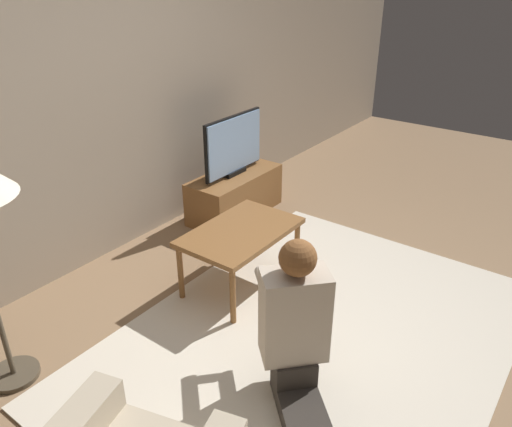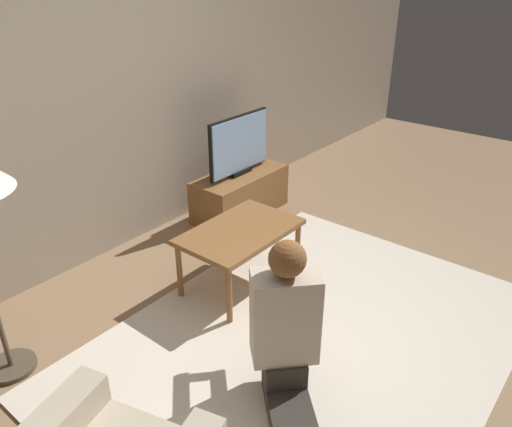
{
  "view_description": "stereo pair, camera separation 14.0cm",
  "coord_description": "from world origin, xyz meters",
  "views": [
    {
      "loc": [
        -2.18,
        -1.16,
        2.12
      ],
      "look_at": [
        0.34,
        0.7,
        0.55
      ],
      "focal_mm": 35.0,
      "sensor_mm": 36.0,
      "label": 1
    },
    {
      "loc": [
        -2.1,
        -1.27,
        2.12
      ],
      "look_at": [
        0.34,
        0.7,
        0.55
      ],
      "focal_mm": 35.0,
      "sensor_mm": 36.0,
      "label": 2
    }
  ],
  "objects": [
    {
      "name": "wall_back",
      "position": [
        0.0,
        1.93,
        1.3
      ],
      "size": [
        10.0,
        0.06,
        2.6
      ],
      "color": "tan",
      "rests_on": "ground_plane"
    },
    {
      "name": "tv_stand",
      "position": [
        1.1,
        1.51,
        0.2
      ],
      "size": [
        0.94,
        0.42,
        0.4
      ],
      "color": "brown",
      "rests_on": "ground_plane"
    },
    {
      "name": "ground_plane",
      "position": [
        0.0,
        0.0,
        0.0
      ],
      "size": [
        10.0,
        10.0,
        0.0
      ],
      "primitive_type": "plane",
      "color": "#896B4C"
    },
    {
      "name": "person_kneeling",
      "position": [
        -0.44,
        -0.12,
        0.48
      ],
      "size": [
        0.72,
        0.74,
        0.95
      ],
      "rotation": [
        0.0,
        0.0,
        2.38
      ],
      "color": "#332D28",
      "rests_on": "rug"
    },
    {
      "name": "rug",
      "position": [
        0.0,
        0.0,
        0.01
      ],
      "size": [
        2.92,
        2.11,
        0.02
      ],
      "color": "beige",
      "rests_on": "ground_plane"
    },
    {
      "name": "coffee_table",
      "position": [
        0.21,
        0.74,
        0.41
      ],
      "size": [
        0.85,
        0.54,
        0.46
      ],
      "color": "brown",
      "rests_on": "ground_plane"
    },
    {
      "name": "tv",
      "position": [
        1.1,
        1.51,
        0.68
      ],
      "size": [
        0.75,
        0.08,
        0.54
      ],
      "color": "black",
      "rests_on": "tv_stand"
    }
  ]
}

